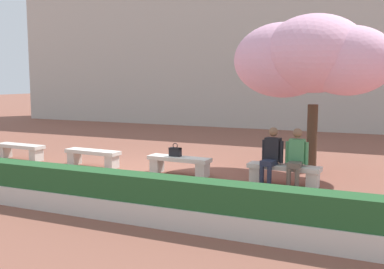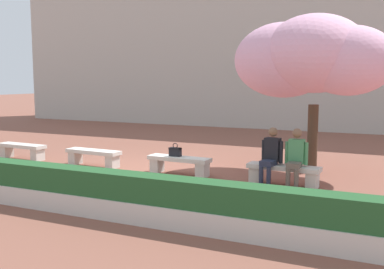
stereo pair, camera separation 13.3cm
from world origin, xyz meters
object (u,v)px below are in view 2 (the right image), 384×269
object	(u,v)px
handbag	(175,151)
cherry_tree_main	(311,58)
stone_bench_near_east	(283,172)
stone_bench_near_west	(93,155)
stone_bench_center	(179,163)
person_seated_left	(271,154)
stone_bench_west_end	(22,149)
person_seated_right	(296,156)

from	to	relation	value
handbag	cherry_tree_main	distance (m)	4.13
stone_bench_near_east	stone_bench_near_west	bearing A→B (deg)	180.00
stone_bench_near_east	stone_bench_center	bearing A→B (deg)	180.00
person_seated_left	stone_bench_near_west	bearing A→B (deg)	179.39
stone_bench_near_west	cherry_tree_main	world-z (taller)	cherry_tree_main
stone_bench_near_east	cherry_tree_main	xyz separation A→B (m)	(0.22, 1.74, 2.60)
stone_bench_west_end	stone_bench_center	bearing A→B (deg)	0.00
stone_bench_center	person_seated_left	size ratio (longest dim) A/B	1.28
stone_bench_near_west	stone_bench_near_east	size ratio (longest dim) A/B	1.00
stone_bench_west_end	stone_bench_near_west	world-z (taller)	same
person_seated_right	stone_bench_west_end	bearing A→B (deg)	179.62
handbag	stone_bench_near_east	bearing A→B (deg)	-0.54
person_seated_right	handbag	world-z (taller)	person_seated_right
handbag	cherry_tree_main	xyz separation A→B (m)	(2.96, 1.71, 2.32)
stone_bench_west_end	person_seated_left	world-z (taller)	person_seated_left
stone_bench_west_end	cherry_tree_main	distance (m)	8.68
stone_bench_center	handbag	world-z (taller)	handbag
stone_bench_near_east	cherry_tree_main	bearing A→B (deg)	82.94
cherry_tree_main	person_seated_right	bearing A→B (deg)	-88.12
stone_bench_west_end	handbag	xyz separation A→B (m)	(5.13, 0.03, 0.28)
person_seated_right	cherry_tree_main	bearing A→B (deg)	91.88
stone_bench_center	handbag	xyz separation A→B (m)	(-0.12, 0.03, 0.28)
stone_bench_west_end	stone_bench_near_east	world-z (taller)	same
stone_bench_near_east	cherry_tree_main	world-z (taller)	cherry_tree_main
stone_bench_center	person_seated_left	distance (m)	2.38
stone_bench_center	person_seated_right	size ratio (longest dim) A/B	1.28
stone_bench_near_east	handbag	xyz separation A→B (m)	(-2.75, 0.03, 0.28)
stone_bench_west_end	stone_bench_center	distance (m)	5.25
stone_bench_near_west	cherry_tree_main	distance (m)	6.30
stone_bench_west_end	stone_bench_center	size ratio (longest dim) A/B	1.00
stone_bench_west_end	person_seated_left	xyz separation A→B (m)	(7.59, -0.05, 0.40)
stone_bench_near_east	person_seated_left	distance (m)	0.49
person_seated_left	handbag	xyz separation A→B (m)	(-2.46, 0.08, -0.12)
person_seated_left	person_seated_right	size ratio (longest dim) A/B	1.00
person_seated_left	cherry_tree_main	size ratio (longest dim) A/B	0.32
stone_bench_center	cherry_tree_main	distance (m)	4.23
stone_bench_west_end	person_seated_right	world-z (taller)	person_seated_right
person_seated_right	stone_bench_center	bearing A→B (deg)	178.94
stone_bench_near_west	handbag	bearing A→B (deg)	0.60
stone_bench_near_east	handbag	bearing A→B (deg)	179.46
stone_bench_near_east	person_seated_left	size ratio (longest dim) A/B	1.28
cherry_tree_main	stone_bench_near_east	bearing A→B (deg)	-97.06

